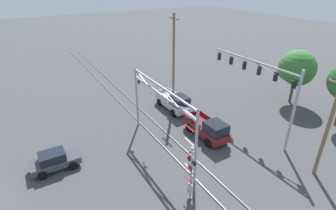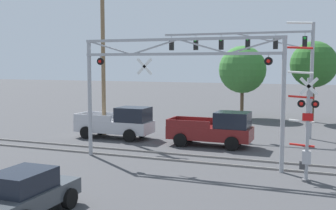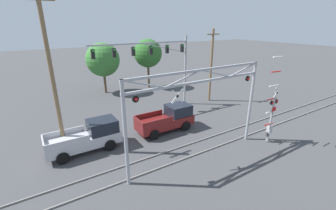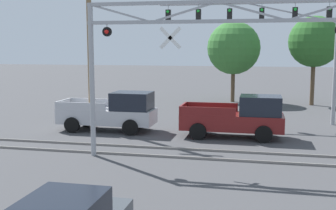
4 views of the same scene
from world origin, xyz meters
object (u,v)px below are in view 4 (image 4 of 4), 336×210
crossing_gantry (216,50)px  utility_pole_left (89,28)px  background_tree_beyond_span (314,42)px  background_tree_far_left_verge (234,48)px  traffic_signal_span (283,30)px  pickup_truck_lead (239,117)px  pickup_truck_following (113,112)px

crossing_gantry → utility_pole_left: size_ratio=0.96×
crossing_gantry → background_tree_beyond_span: (5.73, 18.31, 0.50)m
background_tree_beyond_span → background_tree_far_left_verge: 6.30m
traffic_signal_span → pickup_truck_lead: (-2.21, -4.81, -4.50)m
pickup_truck_following → utility_pole_left: utility_pole_left is taller
traffic_signal_span → pickup_truck_following: traffic_signal_span is taller
traffic_signal_span → background_tree_far_left_verge: (-3.42, 9.36, -1.08)m
traffic_signal_span → pickup_truck_lead: 6.95m
utility_pole_left → background_tree_beyond_span: (13.43, 12.30, -0.64)m
pickup_truck_lead → background_tree_far_left_verge: bearing=94.9°
background_tree_far_left_verge → pickup_truck_lead: bearing=-85.1°
crossing_gantry → traffic_signal_span: traffic_signal_span is taller
utility_pole_left → background_tree_far_left_verge: 14.91m
background_tree_beyond_span → traffic_signal_span: bearing=-108.1°
utility_pole_left → background_tree_far_left_verge: bearing=61.1°
pickup_truck_lead → background_tree_beyond_span: bearing=69.5°
pickup_truck_following → utility_pole_left: 4.90m
pickup_truck_following → utility_pole_left: (-1.63, 0.84, 4.54)m
pickup_truck_lead → background_tree_beyond_span: size_ratio=0.73×
background_tree_far_left_verge → background_tree_beyond_span: bearing=-6.6°
pickup_truck_lead → utility_pole_left: size_ratio=0.47×
crossing_gantry → pickup_truck_lead: size_ratio=2.05×
pickup_truck_lead → background_tree_far_left_verge: 14.62m
crossing_gantry → background_tree_beyond_span: 19.19m
crossing_gantry → pickup_truck_following: (-6.07, 5.17, -3.40)m
utility_pole_left → background_tree_beyond_span: bearing=42.5°
traffic_signal_span → background_tree_beyond_span: (2.82, 8.64, -0.60)m
pickup_truck_lead → pickup_truck_following: size_ratio=0.97×
crossing_gantry → background_tree_beyond_span: bearing=72.6°
crossing_gantry → pickup_truck_lead: (0.70, 4.86, -3.40)m
pickup_truck_following → traffic_signal_span: bearing=26.6°
crossing_gantry → traffic_signal_span: size_ratio=0.99×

